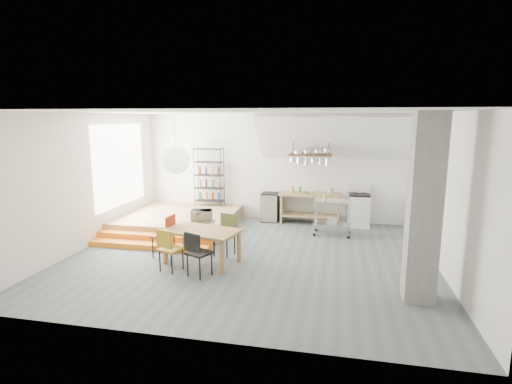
% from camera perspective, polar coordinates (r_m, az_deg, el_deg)
% --- Properties ---
extents(floor, '(8.00, 8.00, 0.00)m').
position_cam_1_polar(floor, '(9.12, -0.88, -9.19)').
color(floor, slate).
rests_on(floor, ground).
extents(wall_back, '(8.00, 0.04, 3.20)m').
position_cam_1_polar(wall_back, '(12.11, 2.75, 3.53)').
color(wall_back, silver).
rests_on(wall_back, ground).
extents(wall_left, '(0.04, 7.00, 3.20)m').
position_cam_1_polar(wall_left, '(10.35, -23.07, 1.48)').
color(wall_left, silver).
rests_on(wall_left, ground).
extents(wall_right, '(0.04, 7.00, 3.20)m').
position_cam_1_polar(wall_right, '(8.76, 25.54, -0.23)').
color(wall_right, silver).
rests_on(wall_right, ground).
extents(ceiling, '(8.00, 7.00, 0.02)m').
position_cam_1_polar(ceiling, '(8.59, -0.94, 11.34)').
color(ceiling, white).
rests_on(ceiling, wall_back).
extents(slope_ceiling, '(4.40, 1.44, 1.32)m').
position_cam_1_polar(slope_ceiling, '(11.29, 11.44, 7.66)').
color(slope_ceiling, white).
rests_on(slope_ceiling, wall_back).
extents(window_pane, '(0.02, 2.50, 2.20)m').
position_cam_1_polar(window_pane, '(11.56, -18.84, 3.63)').
color(window_pane, white).
rests_on(window_pane, wall_left).
extents(platform, '(3.00, 3.00, 0.40)m').
position_cam_1_polar(platform, '(11.63, -10.80, -3.98)').
color(platform, olive).
rests_on(platform, ground).
extents(step_lower, '(3.00, 0.35, 0.13)m').
position_cam_1_polar(step_lower, '(9.97, -15.09, -7.42)').
color(step_lower, orange).
rests_on(step_lower, ground).
extents(step_upper, '(3.00, 0.35, 0.27)m').
position_cam_1_polar(step_upper, '(10.25, -14.23, -6.50)').
color(step_upper, orange).
rests_on(step_upper, ground).
extents(concrete_column, '(0.50, 0.50, 3.20)m').
position_cam_1_polar(concrete_column, '(7.17, 22.87, -2.23)').
color(concrete_column, slate).
rests_on(concrete_column, ground).
extents(kitchen_counter, '(1.80, 0.60, 0.91)m').
position_cam_1_polar(kitchen_counter, '(11.81, 7.72, -1.54)').
color(kitchen_counter, olive).
rests_on(kitchen_counter, ground).
extents(stove, '(0.60, 0.60, 1.18)m').
position_cam_1_polar(stove, '(11.84, 14.48, -2.47)').
color(stove, white).
rests_on(stove, ground).
extents(pot_rack, '(1.20, 0.50, 1.43)m').
position_cam_1_polar(pot_rack, '(11.38, 7.94, 4.89)').
color(pot_rack, '#422C1A').
rests_on(pot_rack, ceiling).
extents(wire_shelving, '(0.88, 0.38, 1.80)m').
position_cam_1_polar(wire_shelving, '(12.34, -6.70, 2.32)').
color(wire_shelving, black).
rests_on(wire_shelving, platform).
extents(microwave_shelf, '(0.60, 0.40, 0.16)m').
position_cam_1_polar(microwave_shelf, '(10.03, -7.78, -4.19)').
color(microwave_shelf, olive).
rests_on(microwave_shelf, platform).
extents(paper_lantern, '(0.60, 0.60, 0.60)m').
position_cam_1_polar(paper_lantern, '(8.65, -11.39, 4.50)').
color(paper_lantern, white).
rests_on(paper_lantern, ceiling).
extents(dining_table, '(1.71, 1.20, 0.74)m').
position_cam_1_polar(dining_table, '(8.62, -7.77, -5.88)').
color(dining_table, olive).
rests_on(dining_table, ground).
extents(chair_mustard, '(0.52, 0.52, 0.89)m').
position_cam_1_polar(chair_mustard, '(8.30, -12.41, -7.60)').
color(chair_mustard, '#AE8C1D').
rests_on(chair_mustard, ground).
extents(chair_black, '(0.56, 0.56, 0.92)m').
position_cam_1_polar(chair_black, '(7.92, -8.49, -8.24)').
color(chair_black, black).
rests_on(chair_black, ground).
extents(chair_olive, '(0.52, 0.52, 0.93)m').
position_cam_1_polar(chair_olive, '(9.13, -4.31, -5.52)').
color(chair_olive, '#4B5729').
rests_on(chair_olive, ground).
extents(chair_red, '(0.46, 0.46, 0.96)m').
position_cam_1_polar(chair_red, '(9.17, -12.71, -5.60)').
color(chair_red, '#B53419').
rests_on(chair_red, ground).
extents(rolling_cart, '(0.99, 0.60, 0.95)m').
position_cam_1_polar(rolling_cart, '(10.74, 10.87, -2.92)').
color(rolling_cart, silver).
rests_on(rolling_cart, ground).
extents(mini_fridge, '(0.51, 0.51, 0.86)m').
position_cam_1_polar(mini_fridge, '(12.04, 2.05, -2.16)').
color(mini_fridge, black).
rests_on(mini_fridge, ground).
extents(microwave, '(0.54, 0.41, 0.28)m').
position_cam_1_polar(microwave, '(9.99, -7.80, -3.32)').
color(microwave, beige).
rests_on(microwave, microwave_shelf).
extents(bowl, '(0.25, 0.25, 0.05)m').
position_cam_1_polar(bowl, '(11.71, 7.20, -0.09)').
color(bowl, silver).
rests_on(bowl, kitchen_counter).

